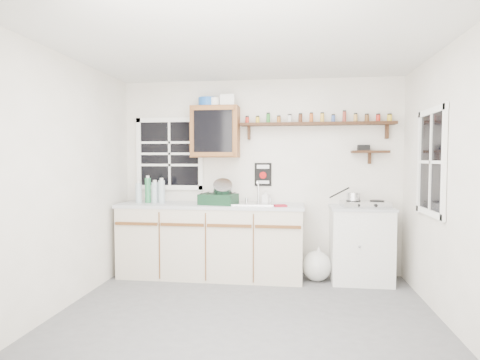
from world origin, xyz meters
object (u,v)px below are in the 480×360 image
object	(u,v)px
spice_shelf	(317,123)
right_cabinet	(361,244)
dish_rack	(220,196)
hotplate	(365,204)
upper_cabinet	(215,132)
main_cabinet	(211,240)

from	to	relation	value
spice_shelf	right_cabinet	bearing A→B (deg)	-19.89
right_cabinet	dish_rack	bearing A→B (deg)	-177.60
spice_shelf	dish_rack	world-z (taller)	spice_shelf
right_cabinet	hotplate	bearing A→B (deg)	-25.91
spice_shelf	dish_rack	distance (m)	1.52
hotplate	upper_cabinet	bearing A→B (deg)	170.72
main_cabinet	dish_rack	bearing A→B (deg)	-20.41
upper_cabinet	right_cabinet	bearing A→B (deg)	-3.76
right_cabinet	spice_shelf	world-z (taller)	spice_shelf
main_cabinet	spice_shelf	size ratio (longest dim) A/B	1.21
upper_cabinet	dish_rack	distance (m)	0.83
right_cabinet	spice_shelf	xyz separation A→B (m)	(-0.52, 0.19, 1.47)
hotplate	main_cabinet	bearing A→B (deg)	175.19
right_cabinet	dish_rack	distance (m)	1.80
right_cabinet	upper_cabinet	distance (m)	2.26
spice_shelf	hotplate	world-z (taller)	spice_shelf
upper_cabinet	spice_shelf	bearing A→B (deg)	3.09
upper_cabinet	hotplate	bearing A→B (deg)	-4.30
main_cabinet	dish_rack	xyz separation A→B (m)	(0.12, -0.05, 0.56)
main_cabinet	upper_cabinet	distance (m)	1.37
main_cabinet	spice_shelf	distance (m)	1.98
dish_rack	right_cabinet	bearing A→B (deg)	12.92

